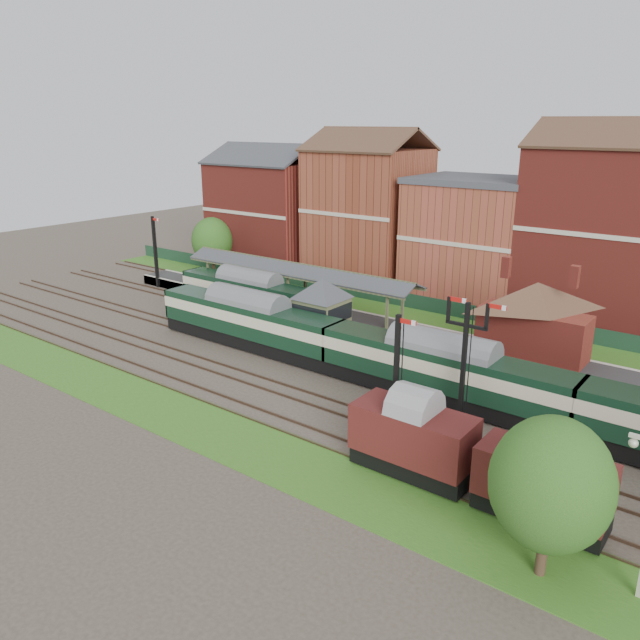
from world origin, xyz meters
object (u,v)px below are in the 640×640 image
Objects in this scene: semaphore_bracket at (465,357)px; goods_van_a at (413,437)px; signal_box at (322,312)px; dmu_train at (441,369)px; platform_railcar at (250,293)px.

goods_van_a is at bearing -87.62° from semaphore_bracket.
dmu_train is at bearing -14.69° from signal_box.
platform_railcar is (-11.16, 3.25, -0.99)m from signal_box.
dmu_train is 8.22× the size of goods_van_a.
semaphore_bracket reaches higher than platform_railcar.
platform_railcar is (-23.55, 6.50, -0.17)m from dmu_train.
signal_box is 0.93× the size of goods_van_a.
platform_railcar is 30.67m from goods_van_a.
signal_box reaches higher than platform_railcar.
semaphore_bracket is 1.27× the size of goods_van_a.
semaphore_bracket is (15.04, -5.75, 1.44)m from signal_box.
dmu_train is 24.43m from platform_railcar.
semaphore_bracket reaches higher than signal_box.
dmu_train is (12.39, -3.25, -0.82)m from signal_box.
signal_box is at bearing -16.24° from platform_railcar.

